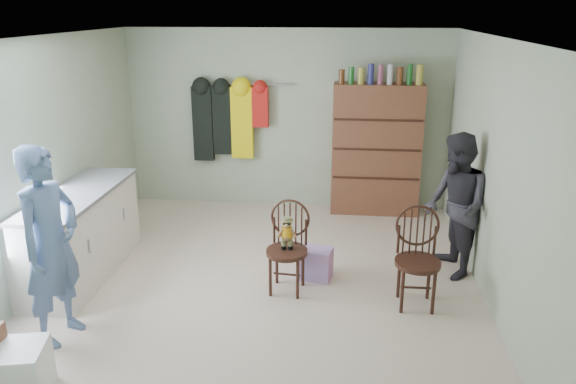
# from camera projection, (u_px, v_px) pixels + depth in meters

# --- Properties ---
(ground_plane) EXTENTS (5.00, 5.00, 0.00)m
(ground_plane) POSITION_uv_depth(u_px,v_px,m) (263.00, 282.00, 5.92)
(ground_plane) COLOR beige
(ground_plane) RESTS_ON ground
(room_walls) EXTENTS (5.00, 5.00, 5.00)m
(room_walls) POSITION_uv_depth(u_px,v_px,m) (268.00, 125.00, 5.93)
(room_walls) COLOR #ADB89A
(room_walls) RESTS_ON ground
(counter) EXTENTS (0.64, 1.86, 0.94)m
(counter) POSITION_uv_depth(u_px,v_px,m) (81.00, 234.00, 5.96)
(counter) COLOR silver
(counter) RESTS_ON ground
(plastic_tub) EXTENTS (0.50, 0.49, 0.40)m
(plastic_tub) POSITION_uv_depth(u_px,v_px,m) (17.00, 372.00, 4.15)
(plastic_tub) COLOR white
(plastic_tub) RESTS_ON ground
(chair_front) EXTENTS (0.46, 0.46, 0.94)m
(chair_front) POSITION_uv_depth(u_px,v_px,m) (288.00, 241.00, 5.63)
(chair_front) COLOR #351B12
(chair_front) RESTS_ON ground
(chair_far) EXTENTS (0.44, 0.44, 0.98)m
(chair_far) POSITION_uv_depth(u_px,v_px,m) (417.00, 254.00, 5.36)
(chair_far) COLOR #351B12
(chair_far) RESTS_ON ground
(striped_bag) EXTENTS (0.36, 0.31, 0.34)m
(striped_bag) POSITION_uv_depth(u_px,v_px,m) (316.00, 264.00, 5.97)
(striped_bag) COLOR pink
(striped_bag) RESTS_ON ground
(person_left) EXTENTS (0.54, 0.71, 1.73)m
(person_left) POSITION_uv_depth(u_px,v_px,m) (51.00, 245.00, 4.70)
(person_left) COLOR slate
(person_left) RESTS_ON ground
(person_right) EXTENTS (0.72, 0.85, 1.55)m
(person_right) POSITION_uv_depth(u_px,v_px,m) (455.00, 206.00, 5.90)
(person_right) COLOR #2D2B33
(person_right) RESTS_ON ground
(dresser) EXTENTS (1.20, 0.39, 2.07)m
(dresser) POSITION_uv_depth(u_px,v_px,m) (376.00, 149.00, 7.68)
(dresser) COLOR brown
(dresser) RESTS_ON ground
(coat_rack) EXTENTS (1.42, 0.12, 1.09)m
(coat_rack) POSITION_uv_depth(u_px,v_px,m) (227.00, 120.00, 7.86)
(coat_rack) COLOR #99999E
(coat_rack) RESTS_ON ground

